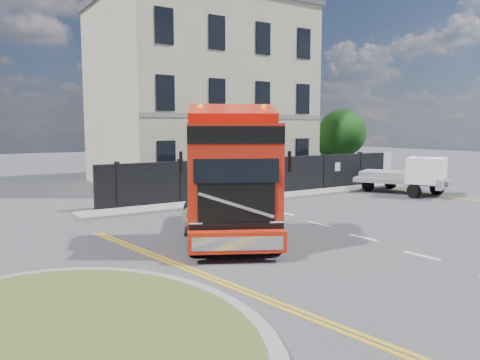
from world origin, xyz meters
TOP-DOWN VIEW (x-y plane):
  - ground at (0.00, 0.00)m, footprint 120.00×120.00m
  - traffic_island at (-7.00, -3.00)m, footprint 6.80×6.80m
  - hoarding_fence at (6.55, 9.00)m, footprint 18.80×0.25m
  - georgian_building at (6.00, 16.50)m, footprint 12.30×10.30m
  - tree at (14.38, 12.10)m, footprint 3.20×3.20m
  - pavement_far at (6.00, 8.10)m, footprint 20.00×1.60m
  - truck at (-0.92, 1.45)m, footprint 5.52×7.28m
  - flatbed_pickup at (12.66, 4.75)m, footprint 3.94×5.33m

SIDE VIEW (x-z plane):
  - ground at x=0.00m, z-range 0.00..0.00m
  - pavement_far at x=6.00m, z-range 0.00..0.12m
  - traffic_island at x=-7.00m, z-range 0.00..0.16m
  - hoarding_fence at x=6.55m, z-range 0.00..2.00m
  - flatbed_pickup at x=12.66m, z-range 0.08..2.09m
  - truck at x=-0.92m, z-range -0.21..3.91m
  - tree at x=14.38m, z-range 0.65..5.45m
  - georgian_building at x=6.00m, z-range -0.63..12.17m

